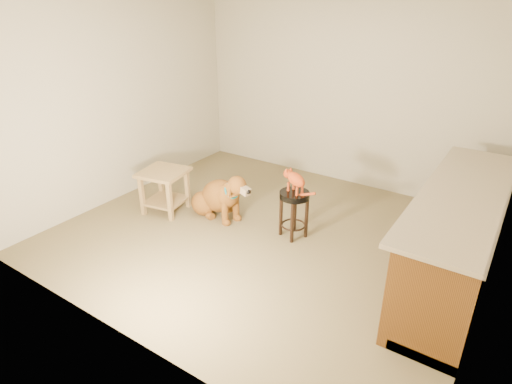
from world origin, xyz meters
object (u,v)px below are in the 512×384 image
Objects in this scene: padded_stool at (294,205)px; side_table at (164,185)px; tabby_kitten at (295,179)px; wood_stool at (461,211)px; golden_retriever at (219,197)px.

side_table is at bearing -167.98° from padded_stool.
tabby_kitten is (1.66, 0.36, 0.34)m from side_table.
wood_stool is (1.59, 0.90, -0.00)m from padded_stool.
side_table is at bearing -143.37° from golden_retriever.
golden_retriever is (-2.60, -0.98, -0.13)m from wood_stool.
tabby_kitten is at bearing 12.25° from side_table.
padded_stool is 0.74× the size of wood_stool.
padded_stool is at bearing -5.72° from tabby_kitten.
golden_retriever is at bearing -153.27° from tabby_kitten.
padded_stool is 1.71m from side_table.
tabby_kitten reaches higher than wood_stool.
wood_stool is 3.49m from side_table.
side_table is (-1.67, -0.36, -0.03)m from padded_stool.
padded_stool is 1.02m from golden_retriever.
padded_stool is 0.31m from tabby_kitten.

